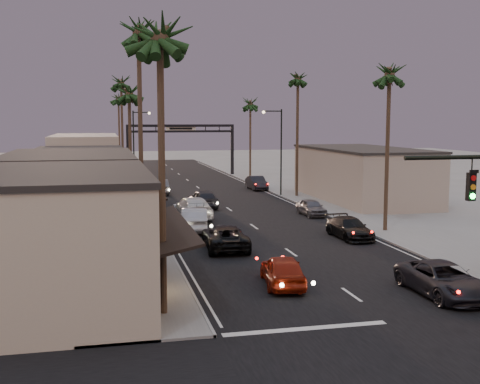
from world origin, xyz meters
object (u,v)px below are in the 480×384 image
palm_la (160,27)px  curbside_black (349,228)px  oncoming_pickup (225,237)px  streetlight_left (136,142)px  palm_lc (129,88)px  palm_ld (121,79)px  palm_ra (390,68)px  palm_lb (138,26)px  curbside_near (444,280)px  oncoming_red (283,270)px  streetlight_right (279,145)px  palm_rb (298,75)px  arch (181,137)px  palm_rc (250,101)px  oncoming_silver (194,219)px  palm_far (118,96)px

palm_la → curbside_black: bearing=44.1°
oncoming_pickup → streetlight_left: bearing=-81.4°
palm_lc → palm_ld: (0.00, 19.00, 1.95)m
palm_ra → oncoming_pickup: bearing=-165.5°
oncoming_pickup → palm_lb: bearing=-9.7°
palm_la → curbside_near: size_ratio=2.46×
palm_la → palm_lb: bearing=90.0°
oncoming_red → palm_ld: bearing=-74.1°
streetlight_right → palm_lc: bearing=-149.9°
palm_la → palm_rb: (17.20, 35.00, 0.97)m
arch → palm_ld: size_ratio=1.07×
palm_lb → palm_rb: (17.20, 22.00, -0.97)m
palm_lb → palm_rc: size_ratio=1.25×
curbside_near → palm_ld: bearing=104.6°
palm_la → oncoming_red: (5.99, 3.15, -10.69)m
palm_rc → oncoming_silver: (-13.21, -36.70, -9.63)m
palm_ra → curbside_near: 19.02m
palm_rc → curbside_near: 56.07m
palm_la → palm_lc: bearing=90.0°
palm_rb → curbside_black: bearing=-99.0°
palm_ra → palm_rc: palm_ra is taller
palm_lb → curbside_near: (12.59, -13.03, -12.64)m
arch → palm_lb: palm_lb is taller
palm_ld → palm_rc: size_ratio=1.16×
palm_rb → oncoming_pickup: palm_rb is taller
palm_rb → palm_lc: bearing=-155.1°
palm_lc → palm_ra: bearing=-34.9°
streetlight_left → oncoming_pickup: streetlight_left is taller
arch → palm_la: bearing=-98.0°
palm_ld → oncoming_red: size_ratio=3.19×
streetlight_right → oncoming_red: (-9.53, -32.85, -4.57)m
arch → palm_far: palm_far is taller
oncoming_pickup → palm_ra: bearing=-161.9°
palm_lc → oncoming_pickup: palm_lc is taller
streetlight_left → palm_ld: palm_ld is taller
curbside_near → streetlight_right: bearing=84.7°
streetlight_left → palm_far: palm_far is taller
palm_far → curbside_near: bearing=-79.9°
palm_lc → palm_rc: 32.86m
streetlight_right → oncoming_silver: bearing=-123.1°
curbside_near → arch: bearing=93.1°
palm_ra → palm_far: same height
palm_ra → oncoming_red: size_ratio=2.97×
streetlight_left → curbside_near: size_ratio=1.68×
streetlight_left → oncoming_pickup: bearing=-85.0°
streetlight_left → oncoming_red: 46.28m
oncoming_red → palm_lb: bearing=-50.7°
arch → palm_rb: palm_rb is taller
arch → palm_rc: palm_rc is taller
palm_lb → palm_rc: bearing=67.7°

